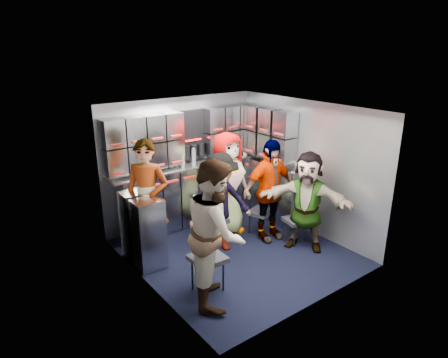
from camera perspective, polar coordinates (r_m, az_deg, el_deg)
floor at (r=5.96m, az=1.74°, el=-10.40°), size 3.00×3.00×0.00m
wall_back at (r=6.70m, az=-6.17°, el=2.62°), size 2.80×0.04×2.10m
wall_left at (r=4.83m, az=-11.29°, el=-4.21°), size 0.04×3.00×2.10m
wall_right at (r=6.45m, az=11.63°, el=1.68°), size 0.04×3.00×2.10m
ceiling at (r=5.26m, az=1.97°, el=9.97°), size 2.80×3.00×0.02m
cart_bank_back at (r=6.71m, az=-5.09°, el=-2.33°), size 2.68×0.38×0.99m
cart_bank_left at (r=5.60m, az=-11.52°, el=-7.11°), size 0.38×0.76×0.99m
counter at (r=6.54m, az=-5.22°, el=1.92°), size 2.68×0.42×0.03m
locker_bank_back at (r=6.47m, az=-5.62°, el=6.07°), size 2.68×0.28×0.82m
locker_bank_right at (r=6.70m, az=6.56°, el=6.49°), size 0.28×1.00×0.82m
right_cabinet at (r=6.91m, az=6.82°, el=-1.70°), size 0.28×1.20×1.00m
coffee_niche at (r=6.61m, az=-4.55°, el=6.21°), size 0.46×0.16×0.84m
red_latch_strip at (r=6.42m, az=-4.24°, el=0.35°), size 2.60×0.02×0.03m
jump_seat_near_left at (r=4.94m, az=-2.37°, el=-11.53°), size 0.41×0.38×0.47m
jump_seat_mid_left at (r=5.98m, az=-1.59°, el=-5.89°), size 0.47×0.45×0.46m
jump_seat_center at (r=6.52m, az=-0.53°, el=-3.78°), size 0.44×0.43×0.45m
jump_seat_mid_right at (r=6.37m, az=5.20°, el=-4.88°), size 0.42×0.41×0.40m
jump_seat_near_right at (r=6.18m, az=10.23°, el=-5.96°), size 0.39×0.37×0.40m
attendant_standing at (r=5.60m, az=-10.89°, el=-3.03°), size 0.73×0.74×1.71m
attendant_arc_a at (r=4.60m, az=-1.16°, el=-7.60°), size 1.01×1.06×1.73m
attendant_arc_b at (r=5.71m, az=-0.57°, el=-3.47°), size 1.05×0.72×1.49m
attendant_arc_c at (r=6.24m, az=0.43°, el=-0.70°), size 0.82×0.54×1.65m
attendant_arc_d at (r=6.08m, az=6.45°, el=-1.67°), size 0.95×0.45×1.58m
attendant_arc_e at (r=5.92m, az=11.72°, el=-3.11°), size 1.09×1.40×1.48m
bottle_left at (r=6.40m, az=-5.96°, el=2.69°), size 0.07×0.07×0.22m
bottle_mid at (r=6.50m, az=-4.35°, el=3.17°), size 0.07×0.07×0.26m
bottle_right at (r=6.81m, az=-0.31°, el=3.98°), size 0.06×0.06×0.27m
cup_left at (r=6.05m, az=-12.64°, el=0.78°), size 0.09×0.09×0.11m
cup_right at (r=7.13m, az=3.05°, el=3.94°), size 0.07×0.07×0.10m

